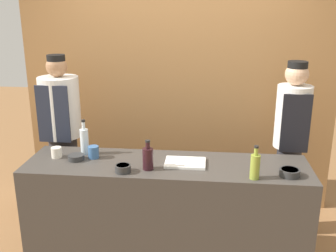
{
  "coord_description": "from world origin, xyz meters",
  "views": [
    {
      "loc": [
        0.31,
        -2.92,
        2.14
      ],
      "look_at": [
        0.0,
        0.12,
        1.19
      ],
      "focal_mm": 42.0,
      "sensor_mm": 36.0,
      "label": 1
    }
  ],
  "objects_px": {
    "bottle_oil": "(255,166)",
    "cup_cream": "(57,152)",
    "bottle_clear": "(84,141)",
    "cup_blue": "(93,152)",
    "chef_left": "(62,136)",
    "bottle_wine": "(148,158)",
    "cutting_board": "(185,163)",
    "sauce_bowl_brown": "(76,157)",
    "sauce_bowl_yellow": "(290,172)",
    "chef_right": "(290,143)",
    "sauce_bowl_red": "(123,168)"
  },
  "relations": [
    {
      "from": "bottle_wine",
      "to": "cup_blue",
      "type": "relative_size",
      "value": 2.32
    },
    {
      "from": "cup_cream",
      "to": "chef_left",
      "type": "relative_size",
      "value": 0.05
    },
    {
      "from": "cutting_board",
      "to": "bottle_clear",
      "type": "xyz_separation_m",
      "value": [
        -0.87,
        0.13,
        0.11
      ]
    },
    {
      "from": "sauce_bowl_brown",
      "to": "chef_right",
      "type": "bearing_deg",
      "value": 17.52
    },
    {
      "from": "cup_cream",
      "to": "bottle_clear",
      "type": "bearing_deg",
      "value": 24.95
    },
    {
      "from": "cutting_board",
      "to": "sauce_bowl_yellow",
      "type": "bearing_deg",
      "value": -10.85
    },
    {
      "from": "bottle_clear",
      "to": "cup_cream",
      "type": "relative_size",
      "value": 3.5
    },
    {
      "from": "cutting_board",
      "to": "cup_cream",
      "type": "bearing_deg",
      "value": 178.25
    },
    {
      "from": "sauce_bowl_brown",
      "to": "bottle_clear",
      "type": "relative_size",
      "value": 0.43
    },
    {
      "from": "cutting_board",
      "to": "bottle_oil",
      "type": "bearing_deg",
      "value": -23.22
    },
    {
      "from": "bottle_clear",
      "to": "cup_blue",
      "type": "distance_m",
      "value": 0.14
    },
    {
      "from": "sauce_bowl_red",
      "to": "bottle_clear",
      "type": "bearing_deg",
      "value": 139.91
    },
    {
      "from": "sauce_bowl_yellow",
      "to": "chef_right",
      "type": "xyz_separation_m",
      "value": [
        0.14,
        0.72,
        -0.02
      ]
    },
    {
      "from": "chef_left",
      "to": "sauce_bowl_red",
      "type": "bearing_deg",
      "value": -45.32
    },
    {
      "from": "bottle_clear",
      "to": "cup_blue",
      "type": "bearing_deg",
      "value": -39.49
    },
    {
      "from": "cup_cream",
      "to": "cup_blue",
      "type": "height_order",
      "value": "cup_blue"
    },
    {
      "from": "bottle_clear",
      "to": "cup_cream",
      "type": "bearing_deg",
      "value": -155.05
    },
    {
      "from": "cup_blue",
      "to": "chef_right",
      "type": "xyz_separation_m",
      "value": [
        1.7,
        0.52,
        -0.04
      ]
    },
    {
      "from": "sauce_bowl_brown",
      "to": "chef_left",
      "type": "height_order",
      "value": "chef_left"
    },
    {
      "from": "bottle_oil",
      "to": "cup_cream",
      "type": "height_order",
      "value": "bottle_oil"
    },
    {
      "from": "sauce_bowl_yellow",
      "to": "bottle_wine",
      "type": "relative_size",
      "value": 0.64
    },
    {
      "from": "cutting_board",
      "to": "bottle_oil",
      "type": "distance_m",
      "value": 0.58
    },
    {
      "from": "bottle_wine",
      "to": "sauce_bowl_yellow",
      "type": "bearing_deg",
      "value": -0.93
    },
    {
      "from": "sauce_bowl_brown",
      "to": "bottle_wine",
      "type": "relative_size",
      "value": 0.56
    },
    {
      "from": "cutting_board",
      "to": "cup_blue",
      "type": "xyz_separation_m",
      "value": [
        -0.77,
        0.05,
        0.04
      ]
    },
    {
      "from": "sauce_bowl_yellow",
      "to": "bottle_clear",
      "type": "xyz_separation_m",
      "value": [
        -1.66,
        0.28,
        0.09
      ]
    },
    {
      "from": "cup_cream",
      "to": "chef_right",
      "type": "height_order",
      "value": "chef_right"
    },
    {
      "from": "bottle_oil",
      "to": "cup_cream",
      "type": "xyz_separation_m",
      "value": [
        -1.6,
        0.26,
        -0.06
      ]
    },
    {
      "from": "chef_left",
      "to": "bottle_wine",
      "type": "bearing_deg",
      "value": -36.53
    },
    {
      "from": "bottle_wine",
      "to": "chef_right",
      "type": "xyz_separation_m",
      "value": [
        1.21,
        0.71,
        -0.08
      ]
    },
    {
      "from": "bottle_oil",
      "to": "chef_right",
      "type": "xyz_separation_m",
      "value": [
        0.41,
        0.8,
        -0.09
      ]
    },
    {
      "from": "sauce_bowl_brown",
      "to": "cutting_board",
      "type": "xyz_separation_m",
      "value": [
        0.9,
        0.01,
        -0.02
      ]
    },
    {
      "from": "bottle_clear",
      "to": "cutting_board",
      "type": "bearing_deg",
      "value": -8.68
    },
    {
      "from": "sauce_bowl_red",
      "to": "cup_blue",
      "type": "height_order",
      "value": "cup_blue"
    },
    {
      "from": "cup_cream",
      "to": "chef_left",
      "type": "height_order",
      "value": "chef_left"
    },
    {
      "from": "sauce_bowl_red",
      "to": "bottle_oil",
      "type": "height_order",
      "value": "bottle_oil"
    },
    {
      "from": "bottle_oil",
      "to": "chef_left",
      "type": "height_order",
      "value": "chef_left"
    },
    {
      "from": "sauce_bowl_yellow",
      "to": "bottle_oil",
      "type": "bearing_deg",
      "value": -164.67
    },
    {
      "from": "bottle_clear",
      "to": "chef_left",
      "type": "relative_size",
      "value": 0.18
    },
    {
      "from": "cutting_board",
      "to": "chef_right",
      "type": "xyz_separation_m",
      "value": [
        0.93,
        0.57,
        0.0
      ]
    },
    {
      "from": "sauce_bowl_yellow",
      "to": "chef_right",
      "type": "height_order",
      "value": "chef_right"
    },
    {
      "from": "sauce_bowl_red",
      "to": "bottle_wine",
      "type": "height_order",
      "value": "bottle_wine"
    },
    {
      "from": "cutting_board",
      "to": "cup_blue",
      "type": "bearing_deg",
      "value": 176.17
    },
    {
      "from": "cutting_board",
      "to": "bottle_wine",
      "type": "relative_size",
      "value": 1.36
    },
    {
      "from": "bottle_wine",
      "to": "chef_left",
      "type": "distance_m",
      "value": 1.19
    },
    {
      "from": "bottle_clear",
      "to": "chef_right",
      "type": "relative_size",
      "value": 0.18
    },
    {
      "from": "sauce_bowl_brown",
      "to": "bottle_wine",
      "type": "xyz_separation_m",
      "value": [
        0.62,
        -0.13,
        0.07
      ]
    },
    {
      "from": "sauce_bowl_brown",
      "to": "bottle_clear",
      "type": "distance_m",
      "value": 0.17
    },
    {
      "from": "sauce_bowl_brown",
      "to": "cup_cream",
      "type": "bearing_deg",
      "value": 167.47
    },
    {
      "from": "sauce_bowl_brown",
      "to": "cup_blue",
      "type": "relative_size",
      "value": 1.29
    }
  ]
}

